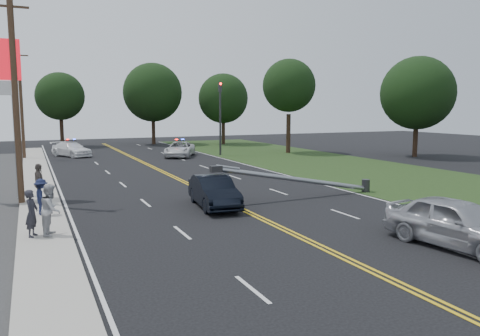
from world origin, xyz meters
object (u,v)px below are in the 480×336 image
traffic_signal (220,112)px  emergency_a (180,149)px  bystander_a (32,213)px  bystander_c (41,197)px  utility_pole_mid (15,98)px  fallen_streetlight (305,180)px  waiting_sedan (457,223)px  emergency_b (71,149)px  bystander_b (51,209)px  crashed_sedan (214,192)px  utility_pole_far (21,102)px  bystander_d (39,183)px

traffic_signal → emergency_a: (-4.04, 0.29, -3.50)m
bystander_a → bystander_c: bystander_a is taller
utility_pole_mid → bystander_c: 5.32m
traffic_signal → fallen_streetlight: bearing=-100.6°
bystander_c → waiting_sedan: bearing=-138.6°
fallen_streetlight → waiting_sedan: size_ratio=1.90×
fallen_streetlight → emergency_b: fallen_streetlight is taller
emergency_b → bystander_c: bearing=-125.2°
bystander_a → bystander_b: bystander_b is taller
crashed_sedan → bystander_a: bearing=-156.1°
utility_pole_far → emergency_b: 6.05m
bystander_b → emergency_a: bearing=-10.5°
bystander_b → bystander_d: (-0.26, 6.27, 0.03)m
fallen_streetlight → emergency_a: bearing=89.8°
crashed_sedan → bystander_a: size_ratio=2.66×
emergency_a → waiting_sedan: bearing=-64.2°
fallen_streetlight → bystander_b: bystander_b is taller
bystander_c → bystander_d: (-0.02, 2.70, 0.17)m
emergency_a → emergency_b: emergency_a is taller
utility_pole_far → bystander_b: 29.03m
bystander_d → fallen_streetlight: bearing=-108.3°
crashed_sedan → bystander_a: bystander_a is taller
bystander_d → traffic_signal: bearing=-44.8°
utility_pole_far → traffic_signal: bearing=-12.9°
bystander_a → crashed_sedan: bearing=-51.5°
emergency_a → emergency_b: 10.35m
emergency_b → bystander_b: (-3.04, -29.40, 0.35)m
emergency_a → crashed_sedan: bearing=-76.9°
bystander_d → emergency_a: bearing=-36.7°
traffic_signal → utility_pole_far: size_ratio=0.70×
traffic_signal → bystander_c: traffic_signal is taller
fallen_streetlight → emergency_b: 28.24m
emergency_a → fallen_streetlight: bearing=-64.1°
fallen_streetlight → utility_pole_far: 29.54m
emergency_b → bystander_c: (-3.27, -25.84, 0.21)m
traffic_signal → utility_pole_far: (-17.50, 4.00, 0.88)m
crashed_sedan → bystander_b: 7.60m
emergency_a → bystander_b: bearing=-90.2°
waiting_sedan → bystander_c: (-12.46, 10.34, 0.05)m
fallen_streetlight → utility_pole_far: bearing=117.2°
crashed_sedan → waiting_sedan: waiting_sedan is taller
fallen_streetlight → utility_pole_mid: 14.58m
crashed_sedan → emergency_a: bearing=83.1°
emergency_b → bystander_c: bystander_c is taller
bystander_a → bystander_b: (0.63, -0.01, 0.08)m
traffic_signal → fallen_streetlight: size_ratio=0.75×
traffic_signal → fallen_streetlight: traffic_signal is taller
waiting_sedan → emergency_a: size_ratio=0.97×
utility_pole_mid → emergency_b: utility_pole_mid is taller
traffic_signal → utility_pole_mid: size_ratio=0.70×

